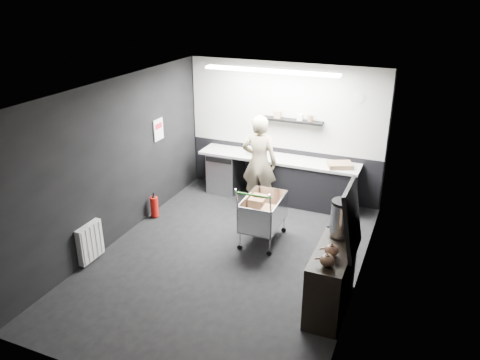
% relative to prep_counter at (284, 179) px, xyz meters
% --- Properties ---
extents(floor, '(5.50, 5.50, 0.00)m').
position_rel_prep_counter_xyz_m(floor, '(-0.14, -2.42, -0.46)').
color(floor, black).
rests_on(floor, ground).
extents(ceiling, '(5.50, 5.50, 0.00)m').
position_rel_prep_counter_xyz_m(ceiling, '(-0.14, -2.42, 2.24)').
color(ceiling, silver).
rests_on(ceiling, wall_back).
extents(wall_back, '(5.50, 0.00, 5.50)m').
position_rel_prep_counter_xyz_m(wall_back, '(-0.14, 0.33, 0.89)').
color(wall_back, black).
rests_on(wall_back, floor).
extents(wall_front, '(5.50, 0.00, 5.50)m').
position_rel_prep_counter_xyz_m(wall_front, '(-0.14, -5.17, 0.89)').
color(wall_front, black).
rests_on(wall_front, floor).
extents(wall_left, '(0.00, 5.50, 5.50)m').
position_rel_prep_counter_xyz_m(wall_left, '(-2.14, -2.42, 0.89)').
color(wall_left, black).
rests_on(wall_left, floor).
extents(wall_right, '(0.00, 5.50, 5.50)m').
position_rel_prep_counter_xyz_m(wall_right, '(1.86, -2.42, 0.89)').
color(wall_right, black).
rests_on(wall_right, floor).
extents(kitchen_wall_panel, '(3.95, 0.02, 1.70)m').
position_rel_prep_counter_xyz_m(kitchen_wall_panel, '(-0.14, 0.31, 1.39)').
color(kitchen_wall_panel, beige).
rests_on(kitchen_wall_panel, wall_back).
extents(dado_panel, '(3.95, 0.02, 1.00)m').
position_rel_prep_counter_xyz_m(dado_panel, '(-0.14, 0.31, 0.04)').
color(dado_panel, black).
rests_on(dado_panel, wall_back).
extents(floating_shelf, '(1.20, 0.22, 0.04)m').
position_rel_prep_counter_xyz_m(floating_shelf, '(0.06, 0.20, 1.16)').
color(floating_shelf, black).
rests_on(floating_shelf, wall_back).
extents(wall_clock, '(0.20, 0.03, 0.20)m').
position_rel_prep_counter_xyz_m(wall_clock, '(1.26, 0.30, 1.69)').
color(wall_clock, silver).
rests_on(wall_clock, wall_back).
extents(poster, '(0.02, 0.30, 0.40)m').
position_rel_prep_counter_xyz_m(poster, '(-2.12, -1.12, 1.09)').
color(poster, white).
rests_on(poster, wall_left).
extents(poster_red_band, '(0.02, 0.22, 0.10)m').
position_rel_prep_counter_xyz_m(poster_red_band, '(-2.11, -1.12, 1.16)').
color(poster_red_band, red).
rests_on(poster_red_band, poster).
extents(radiator, '(0.10, 0.50, 0.60)m').
position_rel_prep_counter_xyz_m(radiator, '(-2.08, -3.32, -0.11)').
color(radiator, silver).
rests_on(radiator, wall_left).
extents(ceiling_strip, '(2.40, 0.20, 0.04)m').
position_rel_prep_counter_xyz_m(ceiling_strip, '(-0.14, -0.57, 2.21)').
color(ceiling_strip, white).
rests_on(ceiling_strip, ceiling).
extents(prep_counter, '(3.20, 0.61, 0.90)m').
position_rel_prep_counter_xyz_m(prep_counter, '(0.00, 0.00, 0.00)').
color(prep_counter, black).
rests_on(prep_counter, floor).
extents(person, '(0.72, 0.51, 1.85)m').
position_rel_prep_counter_xyz_m(person, '(-0.36, -0.45, 0.47)').
color(person, beige).
rests_on(person, floor).
extents(shopping_cart, '(0.61, 0.99, 1.09)m').
position_rel_prep_counter_xyz_m(shopping_cart, '(0.17, -1.67, 0.06)').
color(shopping_cart, silver).
rests_on(shopping_cart, floor).
extents(sideboard, '(0.51, 1.20, 1.80)m').
position_rel_prep_counter_xyz_m(sideboard, '(1.63, -2.96, 0.11)').
color(sideboard, black).
rests_on(sideboard, floor).
extents(fire_extinguisher, '(0.14, 0.14, 0.48)m').
position_rel_prep_counter_xyz_m(fire_extinguisher, '(-1.99, -1.63, -0.23)').
color(fire_extinguisher, red).
rests_on(fire_extinguisher, floor).
extents(cardboard_box, '(0.53, 0.48, 0.09)m').
position_rel_prep_counter_xyz_m(cardboard_box, '(1.09, -0.05, 0.49)').
color(cardboard_box, '#8F6D4C').
rests_on(cardboard_box, prep_counter).
extents(pink_tub, '(0.20, 0.20, 0.20)m').
position_rel_prep_counter_xyz_m(pink_tub, '(-0.60, 0.00, 0.54)').
color(pink_tub, white).
rests_on(pink_tub, prep_counter).
extents(white_container, '(0.20, 0.17, 0.16)m').
position_rel_prep_counter_xyz_m(white_container, '(-0.67, -0.05, 0.52)').
color(white_container, silver).
rests_on(white_container, prep_counter).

